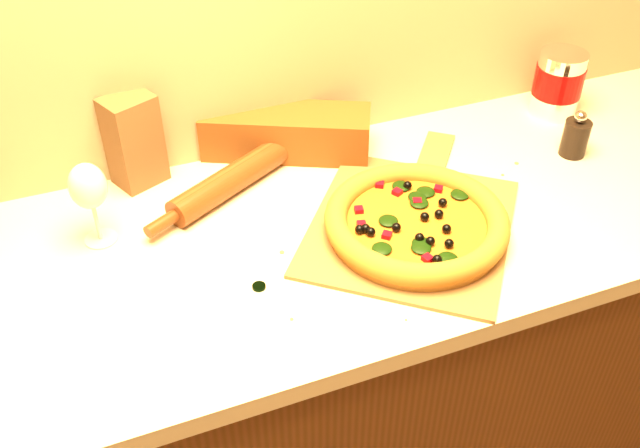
{
  "coord_description": "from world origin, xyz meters",
  "views": [
    {
      "loc": [
        -0.29,
        0.42,
        1.79
      ],
      "look_at": [
        0.08,
        1.38,
        0.96
      ],
      "focal_mm": 40.0,
      "sensor_mm": 36.0,
      "label": 1
    }
  ],
  "objects": [
    {
      "name": "pizza_peel",
      "position": [
        0.28,
        1.38,
        0.9
      ],
      "size": [
        0.56,
        0.58,
        0.01
      ],
      "rotation": [
        0.0,
        0.0,
        -0.68
      ],
      "color": "brown",
      "rests_on": "countertop"
    },
    {
      "name": "bread_bag",
      "position": [
        0.13,
        1.72,
        0.95
      ],
      "size": [
        0.39,
        0.27,
        0.1
      ],
      "primitive_type": "cube",
      "rotation": [
        0.0,
        0.0,
        -0.45
      ],
      "color": "brown",
      "rests_on": "countertop"
    },
    {
      "name": "pepper_grinder",
      "position": [
        0.73,
        1.47,
        0.94
      ],
      "size": [
        0.06,
        0.06,
        0.11
      ],
      "color": "black",
      "rests_on": "countertop"
    },
    {
      "name": "rolling_pin",
      "position": [
        -0.03,
        1.61,
        0.93
      ],
      "size": [
        0.39,
        0.23,
        0.06
      ],
      "rotation": [
        0.0,
        0.0,
        0.5
      ],
      "color": "#56280E",
      "rests_on": "countertop"
    },
    {
      "name": "bottle_cap",
      "position": [
        -0.06,
        1.32,
        0.9
      ],
      "size": [
        0.03,
        0.03,
        0.01
      ],
      "primitive_type": "cylinder",
      "rotation": [
        0.0,
        0.0,
        0.15
      ],
      "color": "black",
      "rests_on": "countertop"
    },
    {
      "name": "paper_bag",
      "position": [
        -0.2,
        1.72,
        1.0
      ],
      "size": [
        0.12,
        0.11,
        0.2
      ],
      "primitive_type": "cube",
      "rotation": [
        0.0,
        0.0,
        0.41
      ],
      "color": "brown",
      "rests_on": "countertop"
    },
    {
      "name": "coffee_canister",
      "position": [
        0.8,
        1.64,
        0.98
      ],
      "size": [
        0.12,
        0.12,
        0.16
      ],
      "color": "silver",
      "rests_on": "countertop"
    },
    {
      "name": "cabinet",
      "position": [
        0.0,
        1.43,
        0.43
      ],
      "size": [
        2.8,
        0.65,
        0.86
      ],
      "primitive_type": "cube",
      "color": "#4D2B10",
      "rests_on": "ground"
    },
    {
      "name": "countertop",
      "position": [
        0.0,
        1.43,
        0.88
      ],
      "size": [
        2.84,
        0.68,
        0.04
      ],
      "primitive_type": "cube",
      "color": "beige",
      "rests_on": "cabinet"
    },
    {
      "name": "pizza",
      "position": [
        0.27,
        1.35,
        0.93
      ],
      "size": [
        0.35,
        0.35,
        0.05
      ],
      "color": "#BF762F",
      "rests_on": "pizza_peel"
    },
    {
      "name": "wine_glass",
      "position": [
        -0.3,
        1.55,
        1.02
      ],
      "size": [
        0.07,
        0.07,
        0.17
      ],
      "color": "silver",
      "rests_on": "countertop"
    }
  ]
}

